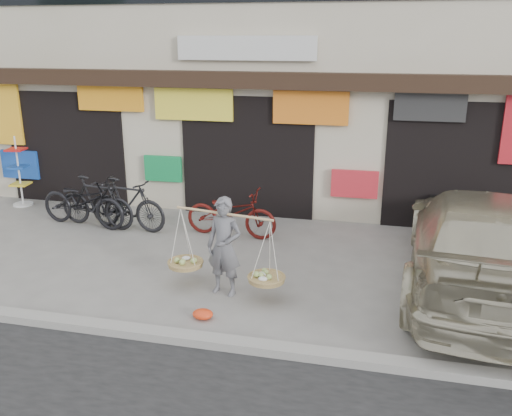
% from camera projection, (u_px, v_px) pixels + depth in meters
% --- Properties ---
extents(ground, '(70.00, 70.00, 0.00)m').
position_uv_depth(ground, '(198.00, 277.00, 9.27)').
color(ground, gray).
rests_on(ground, ground).
extents(kerb, '(70.00, 0.25, 0.12)m').
position_uv_depth(kerb, '(150.00, 333.00, 7.40)').
color(kerb, gray).
rests_on(kerb, ground).
extents(shophouse_block, '(14.00, 6.32, 7.00)m').
position_uv_depth(shophouse_block, '(274.00, 56.00, 14.18)').
color(shophouse_block, beige).
rests_on(shophouse_block, ground).
extents(street_vendor, '(1.97, 0.83, 1.59)m').
position_uv_depth(street_vendor, '(224.00, 250.00, 8.48)').
color(street_vendor, slate).
rests_on(street_vendor, ground).
extents(bike_0, '(2.18, 1.04, 1.10)m').
position_uv_depth(bike_0, '(83.00, 201.00, 11.63)').
color(bike_0, black).
rests_on(bike_0, ground).
extents(bike_1, '(1.91, 0.82, 1.11)m').
position_uv_depth(bike_1, '(127.00, 204.00, 11.41)').
color(bike_1, black).
rests_on(bike_1, ground).
extents(bike_2, '(1.95, 0.80, 1.00)m').
position_uv_depth(bike_2, '(231.00, 213.00, 11.03)').
color(bike_2, '#52110E').
rests_on(bike_2, ground).
extents(bike_3, '(1.91, 0.82, 1.11)m').
position_uv_depth(bike_3, '(97.00, 202.00, 11.56)').
color(bike_3, black).
rests_on(bike_3, ground).
extents(suv, '(2.78, 5.79, 1.63)m').
position_uv_depth(suv, '(482.00, 241.00, 8.63)').
color(suv, '#BBB497').
rests_on(suv, ground).
extents(display_rack, '(0.47, 0.47, 1.70)m').
position_uv_depth(display_rack, '(20.00, 178.00, 13.02)').
color(display_rack, silver).
rests_on(display_rack, ground).
extents(red_bag, '(0.31, 0.25, 0.14)m').
position_uv_depth(red_bag, '(203.00, 314.00, 7.88)').
color(red_bag, red).
rests_on(red_bag, ground).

